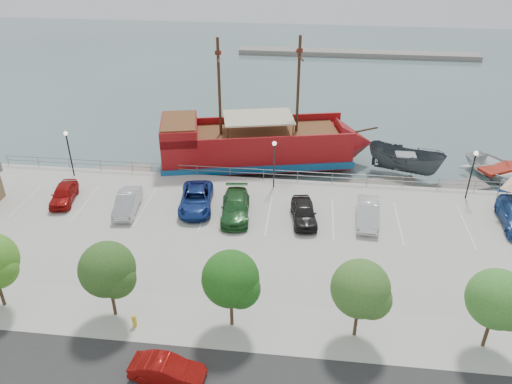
# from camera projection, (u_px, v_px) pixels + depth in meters

# --- Properties ---
(ground) EXTENTS (160.00, 160.00, 0.00)m
(ground) POSITION_uv_depth(u_px,v_px,m) (266.00, 240.00, 37.92)
(ground) COLOR #495E5D
(sidewalk) EXTENTS (100.00, 4.00, 0.05)m
(sidewalk) POSITION_uv_depth(u_px,v_px,m) (249.00, 326.00, 28.81)
(sidewalk) COLOR #B2ADA0
(sidewalk) RESTS_ON land_slab
(seawall_railing) EXTENTS (50.00, 0.06, 1.00)m
(seawall_railing) POSITION_uv_depth(u_px,v_px,m) (275.00, 175.00, 43.87)
(seawall_railing) COLOR slate
(seawall_railing) RESTS_ON land_slab
(far_shore) EXTENTS (40.00, 3.00, 0.80)m
(far_shore) POSITION_uv_depth(u_px,v_px,m) (357.00, 54.00, 84.05)
(far_shore) COLOR gray
(far_shore) RESTS_ON ground
(pirate_ship) EXTENTS (20.98, 9.82, 13.00)m
(pirate_ship) POSITION_uv_depth(u_px,v_px,m) (271.00, 146.00, 47.54)
(pirate_ship) COLOR maroon
(pirate_ship) RESTS_ON ground
(patrol_boat) EXTENTS (7.59, 5.42, 2.76)m
(patrol_boat) POSITION_uv_depth(u_px,v_px,m) (405.00, 163.00, 46.19)
(patrol_boat) COLOR #3F474B
(patrol_boat) RESTS_ON ground
(speedboat) EXTENTS (7.82, 8.59, 1.46)m
(speedboat) POSITION_uv_depth(u_px,v_px,m) (499.00, 172.00, 46.01)
(speedboat) COLOR silver
(speedboat) RESTS_ON ground
(dock_west) EXTENTS (6.61, 3.60, 0.36)m
(dock_west) POSITION_uv_depth(u_px,v_px,m) (117.00, 172.00, 47.27)
(dock_west) COLOR gray
(dock_west) RESTS_ON ground
(dock_mid) EXTENTS (7.89, 3.99, 0.43)m
(dock_mid) POSITION_uv_depth(u_px,v_px,m) (376.00, 186.00, 44.82)
(dock_mid) COLOR slate
(dock_mid) RESTS_ON ground
(dock_east) EXTENTS (7.50, 4.97, 0.42)m
(dock_east) POSITION_uv_depth(u_px,v_px,m) (449.00, 190.00, 44.18)
(dock_east) COLOR slate
(dock_east) RESTS_ON ground
(street_sedan) EXTENTS (3.96, 1.67, 1.27)m
(street_sedan) POSITION_uv_depth(u_px,v_px,m) (167.00, 370.00, 25.28)
(street_sedan) COLOR maroon
(street_sedan) RESTS_ON street
(fire_hydrant) EXTENTS (0.28, 0.28, 0.80)m
(fire_hydrant) POSITION_uv_depth(u_px,v_px,m) (134.00, 321.00, 28.57)
(fire_hydrant) COLOR gold
(fire_hydrant) RESTS_ON sidewalk
(lamp_post_left) EXTENTS (0.36, 0.36, 4.28)m
(lamp_post_left) POSITION_uv_depth(u_px,v_px,m) (68.00, 146.00, 43.36)
(lamp_post_left) COLOR black
(lamp_post_left) RESTS_ON land_slab
(lamp_post_mid) EXTENTS (0.36, 0.36, 4.28)m
(lamp_post_mid) POSITION_uv_depth(u_px,v_px,m) (274.00, 156.00, 41.55)
(lamp_post_mid) COLOR black
(lamp_post_mid) RESTS_ON land_slab
(lamp_post_right) EXTENTS (0.36, 0.36, 4.28)m
(lamp_post_right) POSITION_uv_depth(u_px,v_px,m) (473.00, 166.00, 39.94)
(lamp_post_right) COLOR black
(lamp_post_right) RESTS_ON land_slab
(tree_c) EXTENTS (3.30, 3.20, 5.00)m
(tree_c) POSITION_uv_depth(u_px,v_px,m) (109.00, 272.00, 27.90)
(tree_c) COLOR #473321
(tree_c) RESTS_ON sidewalk
(tree_d) EXTENTS (3.30, 3.20, 5.00)m
(tree_d) POSITION_uv_depth(u_px,v_px,m) (233.00, 281.00, 27.19)
(tree_d) COLOR #473321
(tree_d) RESTS_ON sidewalk
(tree_e) EXTENTS (3.30, 3.20, 5.00)m
(tree_e) POSITION_uv_depth(u_px,v_px,m) (363.00, 291.00, 26.49)
(tree_e) COLOR #473321
(tree_e) RESTS_ON sidewalk
(tree_f) EXTENTS (3.30, 3.20, 5.00)m
(tree_f) POSITION_uv_depth(u_px,v_px,m) (500.00, 302.00, 25.78)
(tree_f) COLOR #473321
(tree_f) RESTS_ON sidewalk
(parked_car_a) EXTENTS (2.37, 4.35, 1.40)m
(parked_car_a) POSITION_uv_depth(u_px,v_px,m) (64.00, 194.00, 40.61)
(parked_car_a) COLOR maroon
(parked_car_a) RESTS_ON land_slab
(parked_car_b) EXTENTS (2.01, 4.57, 1.46)m
(parked_car_b) POSITION_uv_depth(u_px,v_px,m) (127.00, 203.00, 39.33)
(parked_car_b) COLOR #B2B3B5
(parked_car_b) RESTS_ON land_slab
(parked_car_c) EXTENTS (3.20, 5.71, 1.51)m
(parked_car_c) POSITION_uv_depth(u_px,v_px,m) (196.00, 199.00, 39.76)
(parked_car_c) COLOR navy
(parked_car_c) RESTS_ON land_slab
(parked_car_d) EXTENTS (2.70, 5.49, 1.53)m
(parked_car_d) POSITION_uv_depth(u_px,v_px,m) (236.00, 207.00, 38.70)
(parked_car_d) COLOR #205324
(parked_car_d) RESTS_ON land_slab
(parked_car_e) EXTENTS (2.40, 4.61, 1.50)m
(parked_car_e) POSITION_uv_depth(u_px,v_px,m) (304.00, 212.00, 38.07)
(parked_car_e) COLOR black
(parked_car_e) RESTS_ON land_slab
(parked_car_f) EXTENTS (1.88, 4.69, 1.52)m
(parked_car_f) POSITION_uv_depth(u_px,v_px,m) (368.00, 213.00, 37.94)
(parked_car_f) COLOR silver
(parked_car_f) RESTS_ON land_slab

